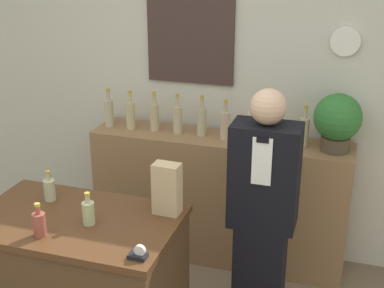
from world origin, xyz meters
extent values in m
cube|color=beige|center=(0.00, 2.00, 1.35)|extent=(5.20, 0.06, 2.70)
cube|color=#3C2A27|center=(-0.21, 1.96, 1.67)|extent=(0.67, 0.02, 0.64)
cylinder|color=white|center=(0.90, 1.95, 1.73)|extent=(0.20, 0.03, 0.20)
cube|color=#8E6642|center=(0.08, 1.75, 0.50)|extent=(1.94, 0.38, 1.01)
cube|color=#4C2D18|center=(-0.39, 0.44, 0.93)|extent=(1.13, 0.70, 0.04)
cube|color=black|center=(0.54, 1.05, 0.37)|extent=(0.31, 0.24, 0.74)
cube|color=black|center=(0.54, 1.05, 1.07)|extent=(0.40, 0.24, 0.65)
cube|color=white|center=(0.54, 0.92, 1.21)|extent=(0.11, 0.01, 0.28)
cube|color=black|center=(0.54, 0.92, 1.34)|extent=(0.07, 0.01, 0.03)
sphere|color=tan|center=(0.54, 1.05, 1.50)|extent=(0.21, 0.21, 0.21)
cylinder|color=#4C3D2D|center=(0.90, 1.74, 1.06)|extent=(0.20, 0.20, 0.10)
sphere|color=#2D6B2D|center=(0.90, 1.74, 1.25)|extent=(0.33, 0.33, 0.33)
cube|color=tan|center=(0.07, 0.65, 1.10)|extent=(0.15, 0.10, 0.30)
cube|color=black|center=(0.09, 0.19, 0.96)|extent=(0.09, 0.06, 0.02)
cylinder|color=silver|center=(0.10, 0.19, 0.99)|extent=(0.06, 0.02, 0.06)
cylinder|color=#ADAD86|center=(-0.64, 0.59, 1.01)|extent=(0.07, 0.07, 0.13)
cylinder|color=#ADAD86|center=(-0.64, 0.59, 1.10)|extent=(0.03, 0.03, 0.04)
cylinder|color=#B29933|center=(-0.64, 0.59, 1.13)|extent=(0.03, 0.03, 0.01)
cylinder|color=brown|center=(-0.47, 0.22, 1.01)|extent=(0.07, 0.07, 0.13)
cylinder|color=brown|center=(-0.47, 0.22, 1.10)|extent=(0.03, 0.03, 0.04)
cylinder|color=#B29933|center=(-0.47, 0.22, 1.13)|extent=(0.03, 0.03, 0.01)
cylinder|color=#ADB27F|center=(-0.29, 0.41, 1.01)|extent=(0.07, 0.07, 0.13)
cylinder|color=#ADB27F|center=(-0.29, 0.41, 1.10)|extent=(0.03, 0.03, 0.04)
cylinder|color=#B29933|center=(-0.29, 0.41, 1.13)|extent=(0.03, 0.03, 0.01)
cylinder|color=tan|center=(-0.81, 1.75, 1.11)|extent=(0.07, 0.07, 0.21)
cylinder|color=tan|center=(-0.81, 1.75, 1.25)|extent=(0.03, 0.03, 0.07)
cylinder|color=#B29933|center=(-0.81, 1.75, 1.30)|extent=(0.03, 0.03, 0.02)
cylinder|color=tan|center=(-0.62, 1.74, 1.11)|extent=(0.07, 0.07, 0.21)
cylinder|color=tan|center=(-0.62, 1.74, 1.25)|extent=(0.03, 0.03, 0.07)
cylinder|color=#B29933|center=(-0.62, 1.74, 1.30)|extent=(0.03, 0.03, 0.02)
cylinder|color=tan|center=(-0.44, 1.76, 1.11)|extent=(0.07, 0.07, 0.21)
cylinder|color=tan|center=(-0.44, 1.76, 1.25)|extent=(0.03, 0.03, 0.07)
cylinder|color=#B29933|center=(-0.44, 1.76, 1.30)|extent=(0.03, 0.03, 0.02)
cylinder|color=tan|center=(-0.25, 1.76, 1.11)|extent=(0.07, 0.07, 0.21)
cylinder|color=tan|center=(-0.25, 1.76, 1.25)|extent=(0.03, 0.03, 0.07)
cylinder|color=#B29933|center=(-0.25, 1.76, 1.30)|extent=(0.03, 0.03, 0.02)
cylinder|color=tan|center=(-0.06, 1.76, 1.11)|extent=(0.07, 0.07, 0.21)
cylinder|color=tan|center=(-0.06, 1.76, 1.25)|extent=(0.03, 0.03, 0.07)
cylinder|color=#B29933|center=(-0.06, 1.76, 1.30)|extent=(0.03, 0.03, 0.02)
cylinder|color=tan|center=(0.12, 1.73, 1.11)|extent=(0.07, 0.07, 0.21)
cylinder|color=tan|center=(0.12, 1.73, 1.25)|extent=(0.03, 0.03, 0.07)
cylinder|color=#B29933|center=(0.12, 1.73, 1.30)|extent=(0.03, 0.03, 0.02)
cylinder|color=tan|center=(0.31, 1.76, 1.11)|extent=(0.07, 0.07, 0.21)
cylinder|color=tan|center=(0.31, 1.76, 1.25)|extent=(0.03, 0.03, 0.07)
cylinder|color=#B29933|center=(0.31, 1.76, 1.30)|extent=(0.03, 0.03, 0.02)
cylinder|color=tan|center=(0.50, 1.73, 1.11)|extent=(0.07, 0.07, 0.21)
cylinder|color=tan|center=(0.50, 1.73, 1.25)|extent=(0.03, 0.03, 0.07)
cylinder|color=#B29933|center=(0.50, 1.73, 1.30)|extent=(0.03, 0.03, 0.02)
cylinder|color=tan|center=(0.68, 1.76, 1.11)|extent=(0.07, 0.07, 0.21)
cylinder|color=tan|center=(0.68, 1.76, 1.25)|extent=(0.03, 0.03, 0.07)
cylinder|color=#B29933|center=(0.68, 1.76, 1.30)|extent=(0.03, 0.03, 0.02)
camera|label=1|loc=(1.00, -1.83, 2.39)|focal=50.00mm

